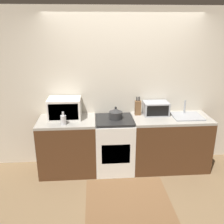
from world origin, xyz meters
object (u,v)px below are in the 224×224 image
at_px(kettle, 116,114).
at_px(stove_range, 114,144).
at_px(dining_table, 128,210).
at_px(bottle, 63,120).
at_px(microwave, 65,108).
at_px(toaster_oven, 156,108).

bearing_deg(kettle, stove_range, -157.75).
xyz_separation_m(kettle, dining_table, (-0.04, -1.77, -0.36)).
bearing_deg(kettle, bottle, -166.34).
bearing_deg(bottle, microwave, 91.06).
height_order(toaster_oven, dining_table, toaster_oven).
relative_size(microwave, dining_table, 0.63).
bearing_deg(toaster_oven, microwave, -178.08).
bearing_deg(kettle, toaster_oven, 11.61).
relative_size(stove_range, toaster_oven, 2.22).
distance_m(kettle, dining_table, 1.81).
distance_m(stove_range, microwave, 1.00).
xyz_separation_m(stove_range, dining_table, (-0.01, -1.77, 0.18)).
height_order(kettle, dining_table, kettle).
distance_m(toaster_oven, dining_table, 2.08).
bearing_deg(toaster_oven, dining_table, -110.51).
height_order(stove_range, kettle, kettle).
xyz_separation_m(bottle, dining_table, (0.76, -1.58, -0.35)).
distance_m(stove_range, bottle, 0.96).
xyz_separation_m(kettle, toaster_oven, (0.68, 0.14, 0.02)).
bearing_deg(toaster_oven, bottle, -167.28).
height_order(kettle, bottle, same).
height_order(stove_range, toaster_oven, toaster_oven).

